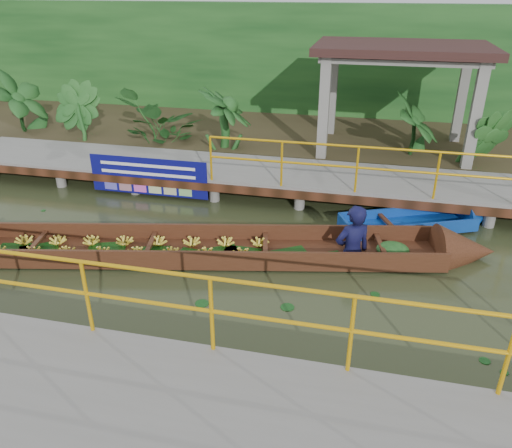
# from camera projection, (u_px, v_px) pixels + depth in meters

# --- Properties ---
(ground) EXTENTS (80.00, 80.00, 0.00)m
(ground) POSITION_uv_depth(u_px,v_px,m) (223.00, 262.00, 9.12)
(ground) COLOR #283018
(ground) RESTS_ON ground
(land_strip) EXTENTS (30.00, 8.00, 0.45)m
(land_strip) POSITION_uv_depth(u_px,v_px,m) (291.00, 138.00, 15.59)
(land_strip) COLOR #342B1A
(land_strip) RESTS_ON ground
(far_dock) EXTENTS (16.00, 2.06, 1.66)m
(far_dock) POSITION_uv_depth(u_px,v_px,m) (264.00, 174.00, 11.91)
(far_dock) COLOR slate
(far_dock) RESTS_ON ground
(pavilion) EXTENTS (4.40, 3.00, 3.00)m
(pavilion) POSITION_uv_depth(u_px,v_px,m) (402.00, 60.00, 12.79)
(pavilion) COLOR slate
(pavilion) RESTS_ON ground
(foliage_backdrop) EXTENTS (30.00, 0.80, 4.00)m
(foliage_backdrop) POSITION_uv_depth(u_px,v_px,m) (304.00, 67.00, 16.99)
(foliage_backdrop) COLOR #133D16
(foliage_backdrop) RESTS_ON ground
(vendor_boat) EXTENTS (10.58, 3.21, 2.37)m
(vendor_boat) POSITION_uv_depth(u_px,v_px,m) (226.00, 243.00, 9.20)
(vendor_boat) COLOR #3A1C0F
(vendor_boat) RESTS_ON ground
(moored_blue_boat) EXTENTS (3.21, 2.02, 0.75)m
(moored_blue_boat) POSITION_uv_depth(u_px,v_px,m) (441.00, 221.00, 10.37)
(moored_blue_boat) COLOR navy
(moored_blue_boat) RESTS_ON ground
(blue_banner) EXTENTS (2.86, 0.04, 0.90)m
(blue_banner) POSITION_uv_depth(u_px,v_px,m) (148.00, 176.00, 11.56)
(blue_banner) COLOR #0C0C62
(blue_banner) RESTS_ON ground
(tropical_plants) EXTENTS (14.48, 1.48, 1.85)m
(tropical_plants) POSITION_uv_depth(u_px,v_px,m) (216.00, 114.00, 13.51)
(tropical_plants) COLOR #133D16
(tropical_plants) RESTS_ON ground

